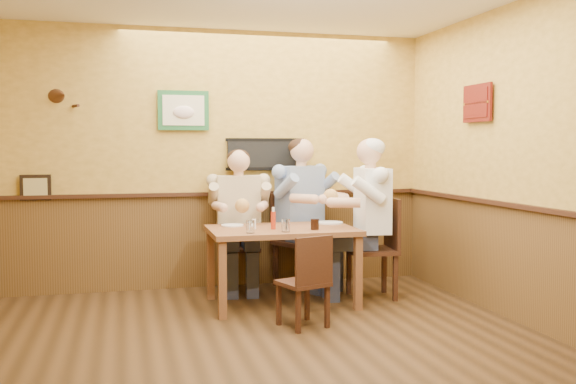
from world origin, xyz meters
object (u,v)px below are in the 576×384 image
diner_white_elder (372,227)px  water_glass_mid (286,225)px  dining_table (282,237)px  diner_blue_polo (300,220)px  chair_back_left (239,246)px  chair_back_right (300,240)px  cola_tumbler (315,224)px  hot_sauce_bottle (273,219)px  chair_right_end (372,248)px  chair_near_side (303,281)px  water_glass_left (250,227)px  pepper_shaker (284,224)px  salt_shaker (254,224)px  diner_tan_shirt (239,227)px

diner_white_elder → water_glass_mid: diner_white_elder is taller
dining_table → diner_blue_polo: 0.86m
chair_back_left → chair_back_right: chair_back_right is taller
cola_tumbler → hot_sauce_bottle: 0.40m
diner_white_elder → chair_right_end: bearing=180.0°
chair_near_side → diner_white_elder: bearing=-157.5°
water_glass_left → cola_tumbler: water_glass_left is taller
chair_back_right → hot_sauce_bottle: bearing=-145.2°
chair_back_right → hot_sauce_bottle: chair_back_right is taller
chair_right_end → cola_tumbler: bearing=-62.4°
hot_sauce_bottle → pepper_shaker: 0.11m
diner_blue_polo → water_glass_left: (-0.76, -1.06, 0.08)m
chair_back_left → chair_right_end: size_ratio=0.93×
dining_table → salt_shaker: 0.31m
diner_white_elder → cola_tumbler: diner_white_elder is taller
water_glass_mid → salt_shaker: 0.37m
chair_back_left → diner_white_elder: size_ratio=0.65×
chair_near_side → cola_tumbler: (0.28, 0.58, 0.41)m
diner_white_elder → dining_table: bearing=-80.6°
chair_right_end → water_glass_mid: 1.10m
chair_right_end → water_glass_left: size_ratio=8.80×
chair_right_end → dining_table: bearing=-80.6°
chair_right_end → diner_white_elder: size_ratio=0.70×
diner_white_elder → water_glass_left: (-1.32, -0.35, 0.08)m
dining_table → water_glass_left: 0.50m
diner_blue_polo → diner_white_elder: bearing=-76.0°
chair_right_end → pepper_shaker: (-0.96, -0.16, 0.29)m
dining_table → salt_shaker: (-0.28, -0.02, 0.14)m
diner_tan_shirt → water_glass_mid: size_ratio=11.22×
diner_blue_polo → cola_tumbler: (-0.13, -0.98, 0.07)m
diner_tan_shirt → water_glass_left: 1.07m
cola_tumbler → pepper_shaker: bearing=157.3°
hot_sauce_bottle → water_glass_mid: bearing=-73.1°
water_glass_left → cola_tumbler: 0.64m
pepper_shaker → diner_white_elder: bearing=9.3°
chair_right_end → chair_near_side: bearing=-42.6°
diner_tan_shirt → salt_shaker: bearing=-83.7°
cola_tumbler → salt_shaker: (-0.55, 0.19, -0.00)m
diner_tan_shirt → cola_tumbler: bearing=-54.6°
chair_back_left → diner_white_elder: 1.45m
chair_near_side → salt_shaker: size_ratio=8.36×
dining_table → pepper_shaker: (-0.00, -0.10, 0.14)m
chair_back_left → cola_tumbler: size_ratio=9.14×
water_glass_mid → chair_back_right: bearing=67.9°
dining_table → pepper_shaker: size_ratio=15.08×
chair_right_end → pepper_shaker: size_ratio=10.94×
pepper_shaker → hot_sauce_bottle: bearing=166.8°
hot_sauce_bottle → pepper_shaker: (0.10, -0.02, -0.05)m
diner_white_elder → pepper_shaker: diner_white_elder is taller
diner_blue_polo → salt_shaker: bearing=-155.2°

